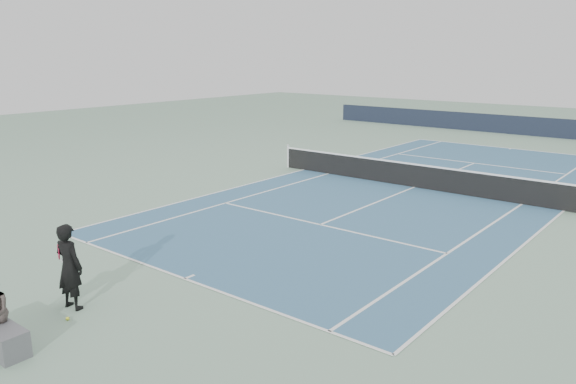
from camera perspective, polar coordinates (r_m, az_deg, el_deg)
The scene contains 6 objects.
ground at distance 22.72m, azimuth 12.71°, elevation 0.45°, with size 80.00×80.00×0.00m, color gray.
court_surface at distance 22.72m, azimuth 12.71°, elevation 0.47°, with size 10.97×23.77×0.01m, color #376182.
tennis_net at distance 22.62m, azimuth 12.77°, elevation 1.69°, with size 12.90×0.10×1.07m.
windscreen_far at distance 39.30m, azimuth 24.45°, elevation 6.02°, with size 30.00×0.25×1.20m, color black.
tennis_player at distance 12.42m, azimuth -21.33°, elevation -7.06°, with size 0.83×0.59×1.83m.
tennis_ball at distance 12.22m, azimuth -21.49°, elevation -11.88°, with size 0.07×0.07×0.07m, color yellow.
Camera 1 is at (9.57, -19.96, 5.16)m, focal length 35.00 mm.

